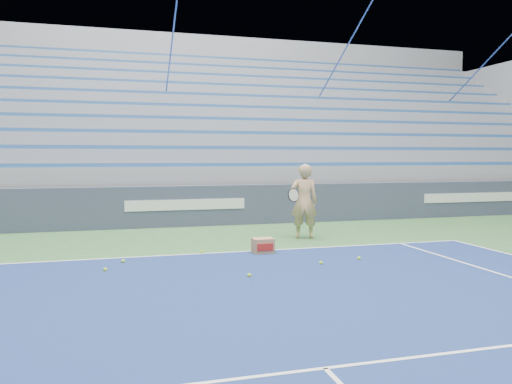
# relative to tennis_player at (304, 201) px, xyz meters

# --- Properties ---
(sponsor_barrier) EXTENTS (30.00, 0.32, 1.10)m
(sponsor_barrier) POSITION_rel_tennis_player_xyz_m (-2.37, 2.74, -0.31)
(sponsor_barrier) COLOR #383F56
(sponsor_barrier) RESTS_ON ground
(bleachers) EXTENTS (31.00, 9.15, 7.30)m
(bleachers) POSITION_rel_tennis_player_xyz_m (-2.37, 8.46, 1.50)
(bleachers) COLOR gray
(bleachers) RESTS_ON ground
(tennis_player) EXTENTS (0.96, 0.90, 1.71)m
(tennis_player) POSITION_rel_tennis_player_xyz_m (0.00, 0.00, 0.00)
(tennis_player) COLOR tan
(tennis_player) RESTS_ON ground
(ball_box) EXTENTS (0.40, 0.32, 0.30)m
(ball_box) POSITION_rel_tennis_player_xyz_m (-1.42, -1.49, -0.71)
(ball_box) COLOR #A67C50
(ball_box) RESTS_ON ground
(tennis_ball_0) EXTENTS (0.07, 0.07, 0.07)m
(tennis_ball_0) POSITION_rel_tennis_player_xyz_m (-4.34, -2.29, -0.82)
(tennis_ball_0) COLOR #B2E62F
(tennis_ball_0) RESTS_ON ground
(tennis_ball_1) EXTENTS (0.07, 0.07, 0.07)m
(tennis_ball_1) POSITION_rel_tennis_player_xyz_m (-4.05, -1.69, -0.82)
(tennis_ball_1) COLOR #B2E62F
(tennis_ball_1) RESTS_ON ground
(tennis_ball_2) EXTENTS (0.07, 0.07, 0.07)m
(tennis_ball_2) POSITION_rel_tennis_player_xyz_m (-2.57, -1.16, -0.82)
(tennis_ball_2) COLOR #B2E62F
(tennis_ball_2) RESTS_ON ground
(tennis_ball_3) EXTENTS (0.07, 0.07, 0.07)m
(tennis_ball_3) POSITION_rel_tennis_player_xyz_m (0.09, -2.57, -0.82)
(tennis_ball_3) COLOR #B2E62F
(tennis_ball_3) RESTS_ON ground
(tennis_ball_4) EXTENTS (0.07, 0.07, 0.07)m
(tennis_ball_4) POSITION_rel_tennis_player_xyz_m (-0.73, -2.75, -0.82)
(tennis_ball_4) COLOR #B2E62F
(tennis_ball_4) RESTS_ON ground
(tennis_ball_5) EXTENTS (0.07, 0.07, 0.07)m
(tennis_ball_5) POSITION_rel_tennis_player_xyz_m (-2.16, -3.30, -0.82)
(tennis_ball_5) COLOR #B2E62F
(tennis_ball_5) RESTS_ON ground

